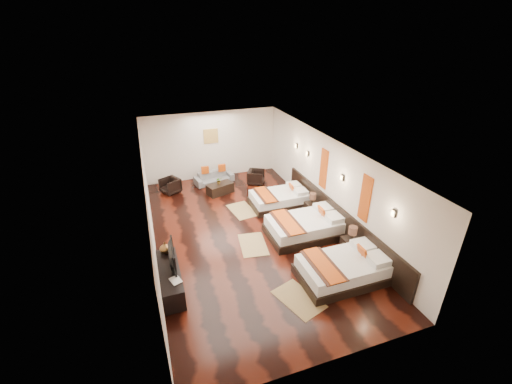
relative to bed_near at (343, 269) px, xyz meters
name	(u,v)px	position (x,y,z in m)	size (l,w,h in m)	color
floor	(247,233)	(-1.70, 2.76, -0.29)	(5.50, 9.50, 0.01)	black
ceiling	(245,148)	(-1.70, 2.76, 2.51)	(5.50, 9.50, 0.01)	white
back_wall	(211,145)	(-1.70, 7.51, 1.11)	(5.50, 0.01, 2.80)	silver
left_wall	(149,209)	(-4.45, 2.76, 1.11)	(0.01, 9.50, 2.80)	silver
right_wall	(328,181)	(1.05, 2.76, 1.11)	(0.01, 9.50, 2.80)	silver
headboard_panel	(337,219)	(1.01, 1.96, 0.16)	(0.08, 6.60, 0.90)	black
bed_near	(343,269)	(0.00, 0.00, 0.00)	(2.22, 1.40, 0.85)	black
bed_mid	(306,226)	(0.00, 2.09, 0.01)	(2.31, 1.45, 0.88)	black
bed_far	(280,199)	(0.00, 4.14, -0.03)	(2.03, 1.28, 0.78)	black
nightstand_a	(351,245)	(0.75, 0.80, 0.02)	(0.45, 0.45, 0.90)	black
nightstand_b	(312,208)	(0.75, 3.11, 0.00)	(0.42, 0.42, 0.83)	black
jute_mat_near	(299,299)	(-1.40, -0.32, -0.28)	(0.75, 1.20, 0.01)	#9A7F4E
jute_mat_mid	(253,244)	(-1.70, 2.13, -0.28)	(0.75, 1.20, 0.01)	#9A7F4E
jute_mat_far	(242,210)	(-1.40, 4.21, -0.28)	(0.75, 1.20, 0.01)	#9A7F4E
tv_console	(170,278)	(-4.20, 1.10, -0.02)	(0.50, 1.80, 0.55)	black
tv	(169,256)	(-4.15, 1.22, 0.55)	(0.99, 0.13, 0.57)	black
book	(171,283)	(-4.20, 0.60, 0.27)	(0.22, 0.30, 0.03)	black
figurine	(165,247)	(-4.20, 1.83, 0.41)	(0.30, 0.30, 0.31)	brown
sofa	(214,177)	(-1.80, 6.83, -0.06)	(1.60, 0.62, 0.47)	slate
armchair_left	(170,186)	(-3.61, 6.48, 0.01)	(0.64, 0.66, 0.60)	black
armchair_right	(256,177)	(-0.19, 6.17, 0.00)	(0.63, 0.65, 0.59)	black
coffee_table	(220,189)	(-1.80, 5.78, -0.09)	(1.00, 0.50, 0.40)	black
table_plant	(219,181)	(-1.83, 5.82, 0.24)	(0.23, 0.20, 0.26)	#255A1E
orange_panel_a	(365,198)	(1.03, 0.86, 1.41)	(0.04, 0.40, 1.30)	#D86014
orange_panel_b	(324,169)	(1.03, 3.06, 1.41)	(0.04, 0.40, 1.30)	#D86014
sconce_near	(394,213)	(1.01, -0.24, 1.56)	(0.07, 0.12, 0.18)	black
sconce_mid	(342,178)	(1.01, 1.96, 1.56)	(0.07, 0.12, 0.18)	black
sconce_far	(308,154)	(1.01, 4.16, 1.56)	(0.07, 0.12, 0.18)	black
sconce_lounge	(296,146)	(1.01, 5.06, 1.56)	(0.07, 0.12, 0.18)	black
gold_artwork	(211,136)	(-1.70, 7.49, 1.51)	(0.60, 0.04, 0.60)	#AD873F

